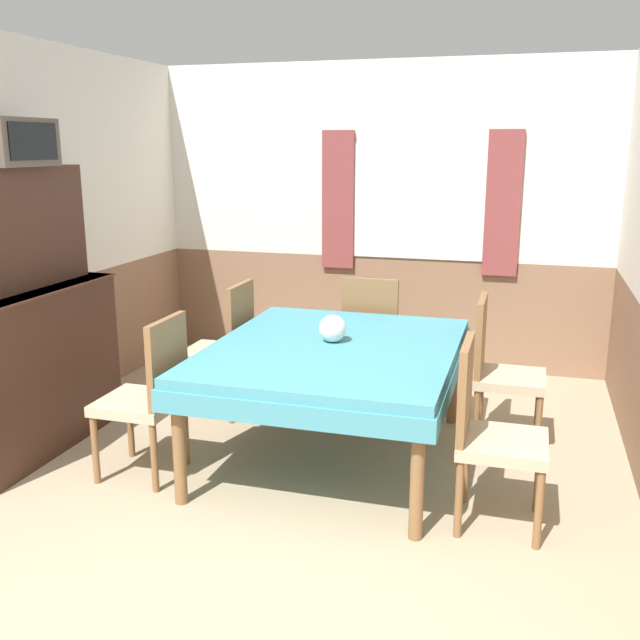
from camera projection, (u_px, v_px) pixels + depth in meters
wall_back at (381, 216)px, 6.18m from camera, size 4.31×0.10×2.60m
wall_left at (35, 237)px, 4.87m from camera, size 0.05×4.36×2.60m
dining_table at (334, 361)px, 4.33m from camera, size 1.48×1.80×0.73m
chair_left_near at (150, 392)px, 4.12m from camera, size 0.44×0.44×0.97m
chair_head_window at (373, 334)px, 5.40m from camera, size 0.44×0.44×0.97m
chair_left_far at (225, 344)px, 5.12m from camera, size 0.44×0.44×0.97m
chair_right_near at (489, 429)px, 3.60m from camera, size 0.44×0.44×0.97m
chair_right_far at (499, 367)px, 4.60m from camera, size 0.44×0.44×0.97m
sideboard at (26, 334)px, 4.47m from camera, size 0.46×1.33×1.78m
tv at (14, 142)px, 4.24m from camera, size 0.29×0.51×0.28m
vase at (333, 328)px, 4.36m from camera, size 0.17×0.17×0.17m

